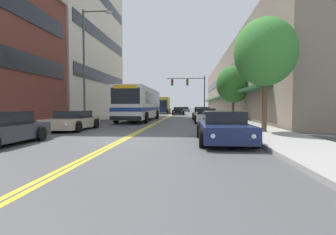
# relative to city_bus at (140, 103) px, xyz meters

# --- Properties ---
(ground_plane) EXTENTS (240.00, 240.00, 0.00)m
(ground_plane) POSITION_rel_city_bus_xyz_m (2.07, 22.61, -1.81)
(ground_plane) COLOR #4C4C4F
(sidewalk_left) EXTENTS (2.85, 106.00, 0.15)m
(sidewalk_left) POSITION_rel_city_bus_xyz_m (-4.86, 22.61, -1.73)
(sidewalk_left) COLOR #9E9B96
(sidewalk_left) RESTS_ON ground_plane
(sidewalk_right) EXTENTS (2.85, 106.00, 0.15)m
(sidewalk_right) POSITION_rel_city_bus_xyz_m (9.00, 22.61, -1.73)
(sidewalk_right) COLOR #9E9B96
(sidewalk_right) RESTS_ON ground_plane
(centre_line) EXTENTS (0.34, 106.00, 0.01)m
(centre_line) POSITION_rel_city_bus_xyz_m (2.07, 22.61, -1.81)
(centre_line) COLOR yellow
(centre_line) RESTS_ON ground_plane
(office_tower_left) EXTENTS (12.08, 20.29, 31.57)m
(office_tower_left) POSITION_rel_city_bus_xyz_m (-12.53, 8.22, 13.97)
(office_tower_left) COLOR beige
(office_tower_left) RESTS_ON ground_plane
(storefront_row_right) EXTENTS (9.10, 68.00, 10.06)m
(storefront_row_right) POSITION_rel_city_bus_xyz_m (14.66, 22.61, 3.22)
(storefront_row_right) COLOR gray
(storefront_row_right) RESTS_ON ground_plane
(city_bus) EXTENTS (2.92, 12.38, 3.20)m
(city_bus) POSITION_rel_city_bus_xyz_m (0.00, 0.00, 0.00)
(city_bus) COLOR silver
(city_bus) RESTS_ON ground_plane
(car_silver_parked_left_near) EXTENTS (2.21, 4.20, 1.22)m
(car_silver_parked_left_near) POSITION_rel_city_bus_xyz_m (-2.26, 13.36, -1.23)
(car_silver_parked_left_near) COLOR #B7B7BC
(car_silver_parked_left_near) RESTS_ON ground_plane
(car_beige_parked_left_far) EXTENTS (2.15, 4.65, 1.20)m
(car_beige_parked_left_far) POSITION_rel_city_bus_xyz_m (-2.19, -10.76, -1.24)
(car_beige_parked_left_far) COLOR #BCAD89
(car_beige_parked_left_far) RESTS_ON ground_plane
(car_navy_parked_right_foreground) EXTENTS (2.11, 4.90, 1.27)m
(car_navy_parked_right_foreground) POSITION_rel_city_bus_xyz_m (6.41, -15.41, -1.21)
(car_navy_parked_right_foreground) COLOR #19234C
(car_navy_parked_right_foreground) RESTS_ON ground_plane
(car_champagne_parked_right_mid) EXTENTS (2.14, 4.25, 1.37)m
(car_champagne_parked_right_mid) POSITION_rel_city_bus_xyz_m (6.39, 3.46, -1.18)
(car_champagne_parked_right_mid) COLOR beige
(car_champagne_parked_right_mid) RESTS_ON ground_plane
(car_white_parked_right_far) EXTENTS (2.07, 4.55, 1.28)m
(car_white_parked_right_far) POSITION_rel_city_bus_xyz_m (6.46, -2.88, -1.21)
(car_white_parked_right_far) COLOR white
(car_white_parked_right_far) RESTS_ON ground_plane
(car_black_moving_lead) EXTENTS (2.01, 4.80, 1.30)m
(car_black_moving_lead) POSITION_rel_city_bus_xyz_m (3.15, 17.61, -1.19)
(car_black_moving_lead) COLOR black
(car_black_moving_lead) RESTS_ON ground_plane
(car_slate_blue_moving_second) EXTENTS (2.08, 4.67, 1.24)m
(car_slate_blue_moving_second) POSITION_rel_city_bus_xyz_m (3.97, 39.67, -1.23)
(car_slate_blue_moving_second) COLOR #475675
(car_slate_blue_moving_second) RESTS_ON ground_plane
(box_truck) EXTENTS (2.69, 7.12, 3.19)m
(box_truck) POSITION_rel_city_bus_xyz_m (-0.27, 25.05, -0.19)
(box_truck) COLOR #19234C
(box_truck) RESTS_ON ground_plane
(traffic_signal_mast) EXTENTS (5.88, 0.38, 6.03)m
(traffic_signal_mast) POSITION_rel_city_bus_xyz_m (5.22, 13.78, 2.49)
(traffic_signal_mast) COLOR #47474C
(traffic_signal_mast) RESTS_ON ground_plane
(street_lamp_left_near) EXTENTS (2.40, 0.28, 8.93)m
(street_lamp_left_near) POSITION_rel_city_bus_xyz_m (-2.93, -6.41, 3.44)
(street_lamp_left_near) COLOR #47474C
(street_lamp_left_near) RESTS_ON ground_plane
(street_tree_right_near) EXTENTS (3.19, 3.19, 5.89)m
(street_tree_right_near) POSITION_rel_city_bus_xyz_m (8.90, -12.35, 2.46)
(street_tree_right_near) COLOR brown
(street_tree_right_near) RESTS_ON sidewalk_right
(street_tree_right_mid) EXTENTS (3.48, 3.48, 5.50)m
(street_tree_right_mid) POSITION_rel_city_bus_xyz_m (9.53, 1.37, 1.92)
(street_tree_right_mid) COLOR brown
(street_tree_right_mid) RESTS_ON sidewalk_right
(fire_hydrant) EXTENTS (0.33, 0.25, 0.87)m
(fire_hydrant) POSITION_rel_city_bus_xyz_m (8.02, -2.44, -1.22)
(fire_hydrant) COLOR red
(fire_hydrant) RESTS_ON sidewalk_right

